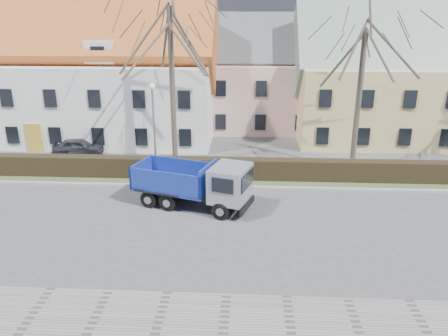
# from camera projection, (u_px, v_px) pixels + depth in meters

# --- Properties ---
(ground) EXTENTS (120.00, 120.00, 0.00)m
(ground) POSITION_uv_depth(u_px,v_px,m) (188.00, 221.00, 22.03)
(ground) COLOR #49494C
(curb_far) EXTENTS (80.00, 0.30, 0.12)m
(curb_far) POSITION_uv_depth(u_px,v_px,m) (198.00, 186.00, 26.33)
(curb_far) COLOR gray
(curb_far) RESTS_ON ground
(grass_strip) EXTENTS (80.00, 3.00, 0.10)m
(grass_strip) POSITION_uv_depth(u_px,v_px,m) (201.00, 177.00, 27.84)
(grass_strip) COLOR #3F4C2A
(grass_strip) RESTS_ON ground
(hedge) EXTENTS (60.00, 0.90, 1.30)m
(hedge) POSITION_uv_depth(u_px,v_px,m) (200.00, 169.00, 27.45)
(hedge) COLOR black
(hedge) RESTS_ON ground
(building_white) EXTENTS (26.80, 10.80, 9.50)m
(building_white) POSITION_uv_depth(u_px,v_px,m) (56.00, 79.00, 36.13)
(building_white) COLOR silver
(building_white) RESTS_ON ground
(building_pink) EXTENTS (10.80, 8.80, 8.00)m
(building_pink) POSITION_uv_depth(u_px,v_px,m) (260.00, 82.00, 39.28)
(building_pink) COLOR #DCA99B
(building_pink) RESTS_ON ground
(building_yellow) EXTENTS (18.80, 10.80, 8.50)m
(building_yellow) POSITION_uv_depth(u_px,v_px,m) (408.00, 86.00, 35.77)
(building_yellow) COLOR #D2B973
(building_yellow) RESTS_ON ground
(tree_1) EXTENTS (9.20, 9.20, 12.65)m
(tree_1) POSITION_uv_depth(u_px,v_px,m) (172.00, 72.00, 27.99)
(tree_1) COLOR #483E32
(tree_1) RESTS_ON ground
(tree_2) EXTENTS (8.00, 8.00, 11.00)m
(tree_2) POSITION_uv_depth(u_px,v_px,m) (360.00, 87.00, 27.66)
(tree_2) COLOR #483E32
(tree_2) RESTS_ON ground
(dump_truck) EXTENTS (7.03, 4.34, 2.64)m
(dump_truck) POSITION_uv_depth(u_px,v_px,m) (188.00, 183.00, 23.42)
(dump_truck) COLOR navy
(dump_truck) RESTS_ON ground
(streetlight) EXTENTS (0.46, 0.46, 5.94)m
(streetlight) POSITION_uv_depth(u_px,v_px,m) (154.00, 129.00, 27.76)
(streetlight) COLOR gray
(streetlight) RESTS_ON ground
(cart_frame) EXTENTS (0.89, 0.69, 0.72)m
(cart_frame) POSITION_uv_depth(u_px,v_px,m) (140.00, 181.00, 26.25)
(cart_frame) COLOR silver
(cart_frame) RESTS_ON ground
(parked_car_a) EXTENTS (3.82, 1.94, 1.24)m
(parked_car_a) POSITION_uv_depth(u_px,v_px,m) (78.00, 147.00, 32.13)
(parked_car_a) COLOR #2A2A32
(parked_car_a) RESTS_ON ground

